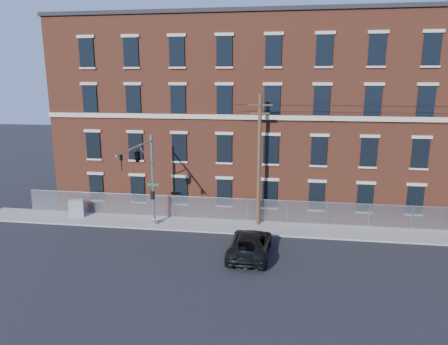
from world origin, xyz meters
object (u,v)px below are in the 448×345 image
(utility_pole_near, at_px, (259,159))
(pickup_truck, at_px, (250,244))
(traffic_signal_mast, at_px, (141,164))
(utility_cabinet, at_px, (76,208))

(utility_pole_near, xyz_separation_m, pickup_truck, (-0.16, -5.52, -4.58))
(traffic_signal_mast, relative_size, pickup_truck, 1.28)
(utility_pole_near, height_order, pickup_truck, utility_pole_near)
(traffic_signal_mast, distance_m, utility_pole_near, 8.70)
(utility_pole_near, bearing_deg, utility_cabinet, -178.46)
(traffic_signal_mast, xyz_separation_m, utility_pole_near, (8.00, 3.42, -0.05))
(utility_pole_near, bearing_deg, traffic_signal_mast, -156.86)
(traffic_signal_mast, distance_m, utility_cabinet, 8.77)
(utility_pole_near, xyz_separation_m, utility_cabinet, (-14.86, -0.40, -4.50))
(pickup_truck, bearing_deg, utility_pole_near, -89.51)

